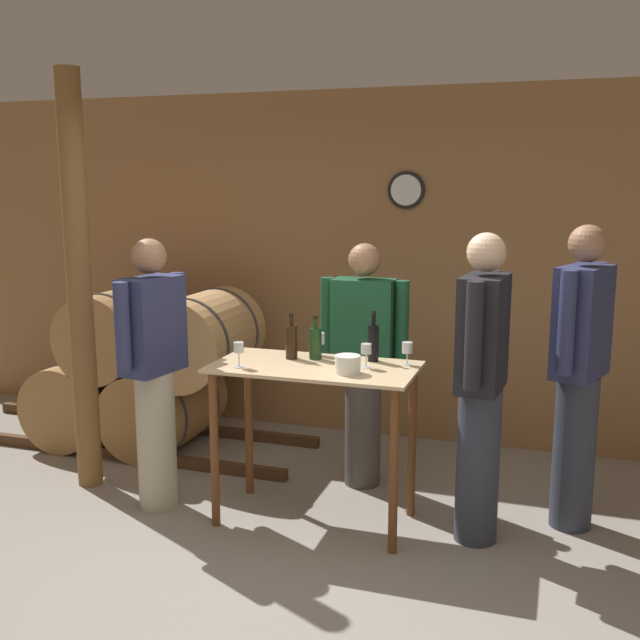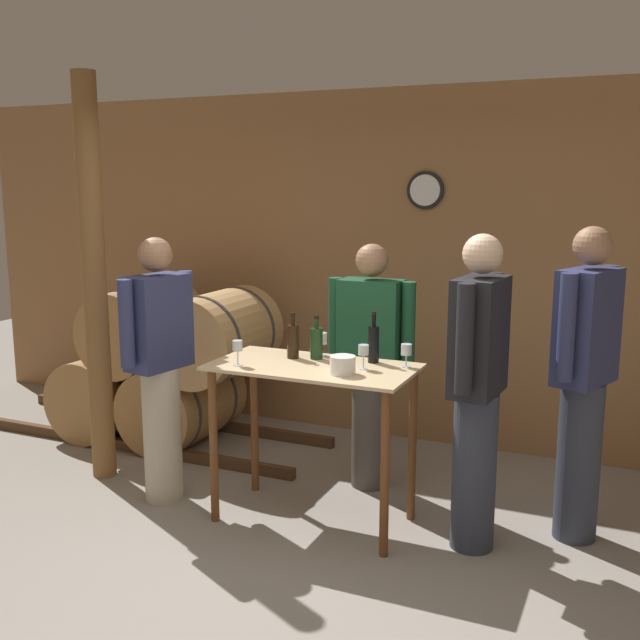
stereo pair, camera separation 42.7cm
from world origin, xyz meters
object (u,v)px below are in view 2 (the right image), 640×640
object	(u,v)px
wine_bottle_far_left	(293,340)
person_visitor_with_scarf	(160,365)
wine_glass_near_center	(322,339)
person_visitor_near_door	(584,378)
person_visitor_bearded	(371,361)
wine_bottle_center	(374,343)
wine_bottle_left	(316,342)
wine_glass_near_left	(238,347)
ice_bucket	(343,365)
person_host	(477,386)
wine_glass_far_side	(406,351)
wooden_post	(95,282)
wine_glass_near_right	(364,351)

from	to	relation	value
wine_bottle_far_left	person_visitor_with_scarf	world-z (taller)	person_visitor_with_scarf
wine_glass_near_center	person_visitor_near_door	distance (m)	1.52
wine_glass_near_center	person_visitor_bearded	xyz separation A→B (m)	(0.18, 0.38, -0.20)
wine_bottle_center	person_visitor_near_door	distance (m)	1.19
wine_bottle_left	wine_glass_near_left	bearing A→B (deg)	-136.27
wine_glass_near_center	ice_bucket	xyz separation A→B (m)	(0.29, -0.36, -0.05)
person_visitor_bearded	wine_glass_near_center	bearing A→B (deg)	-114.89
person_host	person_visitor_near_door	xyz separation A→B (m)	(0.51, 0.35, 0.02)
wine_glass_far_side	person_visitor_with_scarf	bearing A→B (deg)	-168.94
wine_bottle_left	wine_glass_near_center	distance (m)	0.10
wine_bottle_left	person_visitor_with_scarf	size ratio (longest dim) A/B	0.16
wooden_post	ice_bucket	size ratio (longest dim) A/B	18.93
wine_glass_near_right	person_host	world-z (taller)	person_host
wine_glass_far_side	ice_bucket	distance (m)	0.40
wine_glass_far_side	wooden_post	bearing A→B (deg)	-176.55
person_visitor_near_door	wine_glass_near_right	bearing A→B (deg)	-162.42
wine_glass_near_right	person_visitor_bearded	xyz separation A→B (m)	(-0.17, 0.59, -0.21)
wine_bottle_center	ice_bucket	distance (m)	0.34
wine_bottle_center	wine_glass_near_center	xyz separation A→B (m)	(-0.35, 0.04, -0.02)
wine_glass_near_right	person_visitor_bearded	world-z (taller)	person_visitor_bearded
wine_bottle_center	wine_glass_near_left	distance (m)	0.79
wooden_post	wine_glass_near_center	xyz separation A→B (m)	(1.56, 0.20, -0.29)
wine_glass_near_center	ice_bucket	bearing A→B (deg)	-51.82
wine_bottle_left	wine_glass_near_center	world-z (taller)	wine_bottle_left
wine_bottle_far_left	person_visitor_bearded	distance (m)	0.64
wine_bottle_left	wine_glass_near_left	distance (m)	0.48
wine_bottle_center	wine_glass_near_left	world-z (taller)	wine_bottle_center
ice_bucket	person_visitor_near_door	xyz separation A→B (m)	(1.23, 0.52, -0.07)
wine_glass_near_center	person_visitor_near_door	bearing A→B (deg)	5.94
wine_glass_near_center	wooden_post	bearing A→B (deg)	-172.82
wine_bottle_center	wine_glass_near_right	world-z (taller)	wine_bottle_center
wine_bottle_far_left	wine_glass_near_right	world-z (taller)	wine_bottle_far_left
wine_glass_far_side	wine_glass_near_center	bearing A→B (deg)	173.00
wine_glass_near_center	ice_bucket	distance (m)	0.47
ice_bucket	person_visitor_near_door	size ratio (longest dim) A/B	0.08
wine_bottle_far_left	wine_glass_near_center	xyz separation A→B (m)	(0.13, 0.13, -0.01)
wine_glass_far_side	person_host	distance (m)	0.48
wine_bottle_center	wine_glass_near_left	bearing A→B (deg)	-150.70
ice_bucket	person_visitor_bearded	size ratio (longest dim) A/B	0.09
wooden_post	wine_bottle_center	bearing A→B (deg)	4.66
wine_glass_near_left	wine_glass_far_side	world-z (taller)	wine_glass_near_left
person_host	ice_bucket	bearing A→B (deg)	-166.47
wine_bottle_left	person_host	bearing A→B (deg)	-5.59
wine_glass_far_side	ice_bucket	world-z (taller)	wine_glass_far_side
ice_bucket	person_visitor_with_scarf	distance (m)	1.24
wine_glass_near_left	ice_bucket	xyz separation A→B (m)	(0.63, 0.07, -0.06)
wine_bottle_left	wine_glass_near_right	world-z (taller)	wine_bottle_left
wine_bottle_center	wine_glass_far_side	xyz separation A→B (m)	(0.21, -0.03, -0.02)
wine_bottle_center	wine_glass_near_right	xyz separation A→B (m)	(0.00, -0.17, -0.02)
wine_bottle_far_left	wine_glass_near_left	size ratio (longest dim) A/B	1.88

